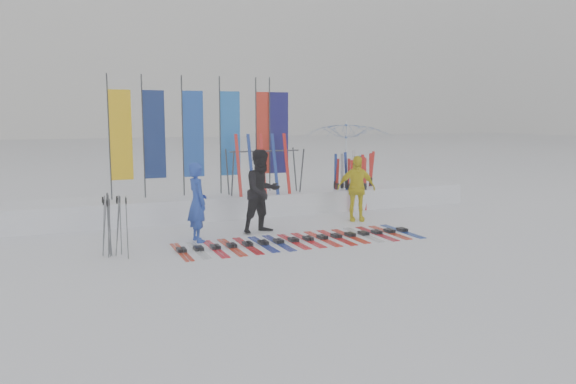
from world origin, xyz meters
name	(u,v)px	position (x,y,z in m)	size (l,w,h in m)	color
ground	(309,251)	(0.00, 0.00, 0.00)	(120.00, 120.00, 0.00)	white
snow_bank	(240,204)	(0.00, 4.60, 0.30)	(14.00, 1.60, 0.60)	white
person_blue	(197,202)	(-1.90, 1.71, 0.87)	(0.64, 0.42, 1.74)	#1D3DAE
person_black	(262,191)	(-0.26, 2.06, 0.98)	(0.95, 0.74, 1.96)	black
person_yellow	(356,188)	(2.52, 2.53, 0.86)	(1.00, 0.42, 1.71)	yellow
tent_canopy	(348,160)	(4.14, 5.95, 1.30)	(2.83, 2.89, 2.60)	white
ski_row	(302,239)	(0.22, 0.86, 0.04)	(5.47, 1.70, 0.07)	#B7270E
pole_cluster	(112,226)	(-3.75, 1.17, 0.59)	(0.46, 0.87, 1.22)	#595B60
feather_flags	(208,134)	(-0.83, 4.75, 2.24)	(4.95, 0.13, 3.20)	#383A3F
ski_rack	(265,166)	(0.60, 4.20, 1.38)	(2.04, 0.80, 1.23)	#383A3F
upright_skis	(355,182)	(3.42, 4.17, 0.79)	(1.41, 1.14, 1.70)	red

